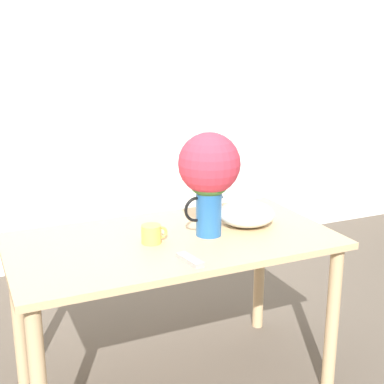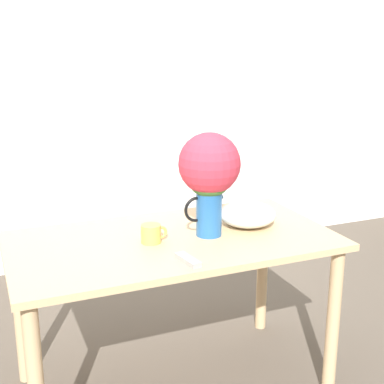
# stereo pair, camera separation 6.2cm
# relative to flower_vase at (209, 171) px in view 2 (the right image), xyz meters

# --- Properties ---
(ground_plane) EXTENTS (12.00, 12.00, 0.00)m
(ground_plane) POSITION_rel_flower_vase_xyz_m (-0.13, 0.05, -1.04)
(ground_plane) COLOR brown
(wall_back) EXTENTS (8.00, 0.05, 2.60)m
(wall_back) POSITION_rel_flower_vase_xyz_m (-0.13, 1.69, 0.26)
(wall_back) COLOR silver
(wall_back) RESTS_ON ground_plane
(table) EXTENTS (1.42, 0.76, 0.75)m
(table) POSITION_rel_flower_vase_xyz_m (-0.16, 0.03, -0.40)
(table) COLOR tan
(table) RESTS_ON ground_plane
(flower_vase) EXTENTS (0.27, 0.27, 0.46)m
(flower_vase) POSITION_rel_flower_vase_xyz_m (0.00, 0.00, 0.00)
(flower_vase) COLOR #235B9E
(flower_vase) RESTS_ON table
(coffee_mug) EXTENTS (0.12, 0.09, 0.08)m
(coffee_mug) POSITION_rel_flower_vase_xyz_m (-0.27, 0.01, -0.25)
(coffee_mug) COLOR gold
(coffee_mug) RESTS_ON table
(white_bowl) EXTENTS (0.27, 0.27, 0.11)m
(white_bowl) POSITION_rel_flower_vase_xyz_m (0.22, 0.06, -0.24)
(white_bowl) COLOR silver
(white_bowl) RESTS_ON table
(remote_control) EXTENTS (0.07, 0.15, 0.02)m
(remote_control) POSITION_rel_flower_vase_xyz_m (-0.20, -0.25, -0.28)
(remote_control) COLOR #999999
(remote_control) RESTS_ON table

